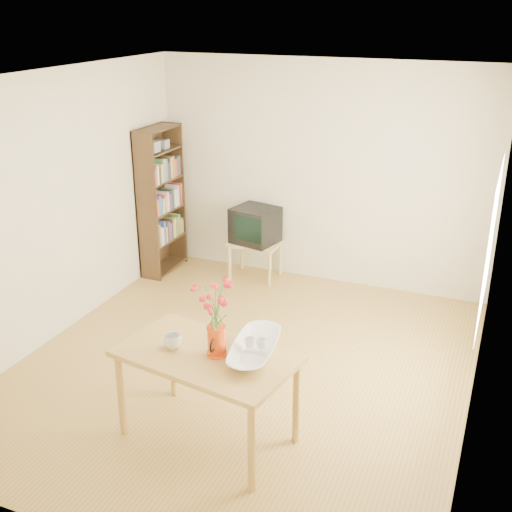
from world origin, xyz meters
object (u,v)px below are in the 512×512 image
at_px(pitcher, 217,342).
at_px(television, 256,224).
at_px(table, 207,364).
at_px(mug, 173,342).
at_px(bowl, 254,326).

distance_m(pitcher, television, 3.17).
distance_m(table, mug, 0.30).
distance_m(table, pitcher, 0.21).
bearing_deg(bowl, table, -154.79).
bearing_deg(table, mug, -165.53).
bearing_deg(bowl, mug, -163.53).
xyz_separation_m(table, pitcher, (0.08, 0.02, 0.20)).
height_order(bowl, television, bowl).
distance_m(mug, television, 3.12).
bearing_deg(pitcher, table, -174.64).
bearing_deg(table, pitcher, 21.03).
relative_size(pitcher, bowl, 0.50).
bearing_deg(bowl, television, 112.31).
xyz_separation_m(mug, television, (-0.60, 3.06, -0.13)).
relative_size(pitcher, mug, 1.71).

